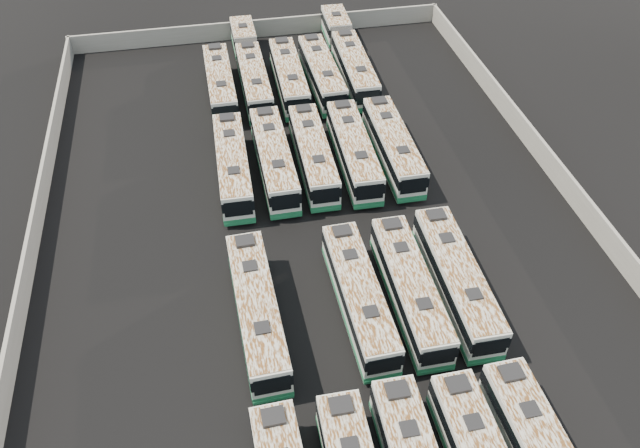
{
  "coord_description": "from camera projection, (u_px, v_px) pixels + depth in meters",
  "views": [
    {
      "loc": [
        -7.03,
        -35.8,
        35.47
      ],
      "look_at": [
        0.17,
        -0.15,
        1.6
      ],
      "focal_mm": 35.0,
      "sensor_mm": 36.0,
      "label": 1
    }
  ],
  "objects": [
    {
      "name": "ground",
      "position": [
        318.0,
        237.0,
        50.87
      ],
      "size": [
        140.0,
        140.0,
        0.0
      ],
      "primitive_type": "plane",
      "color": "black",
      "rests_on": "ground"
    },
    {
      "name": "perimeter_wall",
      "position": [
        318.0,
        228.0,
        50.12
      ],
      "size": [
        45.2,
        73.2,
        2.2
      ],
      "color": "gray",
      "rests_on": "ground"
    },
    {
      "name": "bus_midfront_far_left",
      "position": [
        257.0,
        310.0,
        42.96
      ],
      "size": [
        3.0,
        12.79,
        3.59
      ],
      "rotation": [
        0.0,
        0.0,
        0.02
      ],
      "color": "silver",
      "rests_on": "ground"
    },
    {
      "name": "bus_midfront_center",
      "position": [
        359.0,
        296.0,
        43.97
      ],
      "size": [
        2.85,
        12.4,
        3.48
      ],
      "rotation": [
        0.0,
        0.0,
        0.02
      ],
      "color": "silver",
      "rests_on": "ground"
    },
    {
      "name": "bus_midfront_right",
      "position": [
        410.0,
        289.0,
        44.47
      ],
      "size": [
        2.72,
        12.43,
        3.5
      ],
      "rotation": [
        0.0,
        0.0,
        -0.01
      ],
      "color": "silver",
      "rests_on": "ground"
    },
    {
      "name": "bus_midfront_far_right",
      "position": [
        457.0,
        279.0,
        45.06
      ],
      "size": [
        2.86,
        12.71,
        3.57
      ],
      "rotation": [
        0.0,
        0.0,
        -0.01
      ],
      "color": "silver",
      "rests_on": "ground"
    },
    {
      "name": "bus_midback_far_left",
      "position": [
        233.0,
        165.0,
        54.96
      ],
      "size": [
        2.92,
        12.63,
        3.55
      ],
      "rotation": [
        0.0,
        0.0,
        -0.02
      ],
      "color": "silver",
      "rests_on": "ground"
    },
    {
      "name": "bus_midback_left",
      "position": [
        274.0,
        159.0,
        55.57
      ],
      "size": [
        2.77,
        12.81,
        3.61
      ],
      "rotation": [
        0.0,
        0.0,
        0.0
      ],
      "color": "silver",
      "rests_on": "ground"
    },
    {
      "name": "bus_midback_center",
      "position": [
        313.0,
        155.0,
        56.13
      ],
      "size": [
        2.85,
        12.53,
        3.52
      ],
      "rotation": [
        0.0,
        0.0,
        -0.02
      ],
      "color": "silver",
      "rests_on": "ground"
    },
    {
      "name": "bus_midback_right",
      "position": [
        354.0,
        151.0,
        56.5
      ],
      "size": [
        3.0,
        12.75,
        3.58
      ],
      "rotation": [
        0.0,
        0.0,
        -0.02
      ],
      "color": "silver",
      "rests_on": "ground"
    },
    {
      "name": "bus_midback_far_right",
      "position": [
        393.0,
        146.0,
        57.07
      ],
      "size": [
        2.76,
        12.62,
        3.55
      ],
      "rotation": [
        0.0,
        0.0,
        -0.01
      ],
      "color": "silver",
      "rests_on": "ground"
    },
    {
      "name": "bus_back_far_left",
      "position": [
        220.0,
        83.0,
        65.24
      ],
      "size": [
        2.67,
        12.42,
        3.5
      ],
      "rotation": [
        0.0,
        0.0,
        0.0
      ],
      "color": "silver",
      "rests_on": "ground"
    },
    {
      "name": "bus_back_left",
      "position": [
        251.0,
        66.0,
        67.97
      ],
      "size": [
        2.63,
        19.16,
        3.47
      ],
      "rotation": [
        0.0,
        0.0,
        -0.0
      ],
      "color": "silver",
      "rests_on": "ground"
    },
    {
      "name": "bus_back_center",
      "position": [
        289.0,
        77.0,
        66.14
      ],
      "size": [
        2.88,
        12.65,
        3.56
      ],
      "rotation": [
        0.0,
        0.0,
        -0.02
      ],
      "color": "silver",
      "rests_on": "ground"
    },
    {
      "name": "bus_back_right",
      "position": [
        322.0,
        74.0,
        66.64
      ],
      "size": [
        2.91,
        12.74,
        3.58
      ],
      "rotation": [
        0.0,
        0.0,
        0.02
      ],
      "color": "silver",
      "rests_on": "ground"
    },
    {
      "name": "bus_back_far_right",
      "position": [
        348.0,
        54.0,
        69.79
      ],
      "size": [
        3.19,
        19.9,
        3.6
      ],
      "rotation": [
        0.0,
        0.0,
        -0.02
      ],
      "color": "silver",
      "rests_on": "ground"
    }
  ]
}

